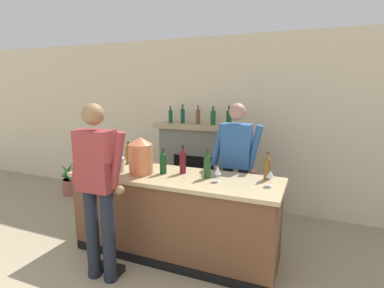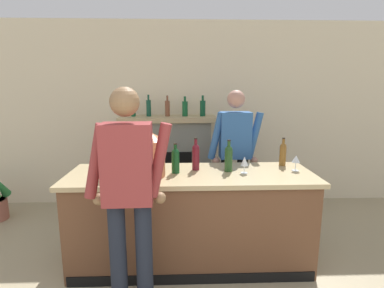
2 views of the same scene
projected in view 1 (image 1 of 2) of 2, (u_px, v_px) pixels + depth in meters
name	position (u px, v px, depth m)	size (l,w,h in m)	color
wall_back_panel	(224.00, 123.00, 4.89)	(12.00, 0.07, 2.75)	beige
bar_counter	(175.00, 215.00, 3.50)	(2.42, 0.78, 0.97)	brown
fireplace_stone	(199.00, 165.00, 4.91)	(1.37, 0.52, 1.69)	gray
potted_plant_corner	(72.00, 180.00, 5.55)	(0.37, 0.36, 0.68)	#9C5A4A
person_customer	(98.00, 185.00, 2.94)	(0.66, 0.31, 1.81)	#1B202C
person_bartender	(236.00, 166.00, 3.79)	(0.66, 0.31, 1.77)	black
copper_dispenser	(141.00, 155.00, 3.44)	(0.28, 0.32, 0.43)	#CF754B
ice_bucket_steel	(115.00, 165.00, 3.53)	(0.23, 0.23, 0.17)	silver
wine_bottle_merlot_tall	(163.00, 162.00, 3.46)	(0.08, 0.08, 0.30)	#10431D
wine_bottle_cabernet_heavy	(128.00, 154.00, 3.91)	(0.08, 0.08, 0.29)	brown
wine_bottle_chardonnay_pale	(267.00, 167.00, 3.23)	(0.07, 0.07, 0.30)	brown
wine_bottle_rose_blush	(207.00, 165.00, 3.29)	(0.08, 0.08, 0.32)	#1F431E
wine_bottle_riesling_slim	(183.00, 161.00, 3.47)	(0.07, 0.07, 0.33)	maroon
wine_glass_mid_counter	(270.00, 175.00, 3.02)	(0.08, 0.08, 0.16)	silver
wine_glass_front_right	(218.00, 171.00, 3.17)	(0.07, 0.07, 0.17)	silver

